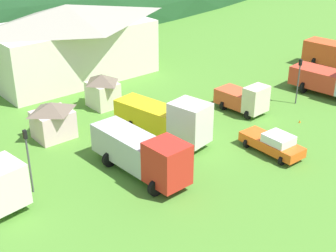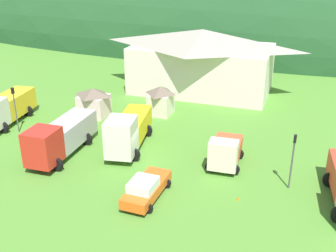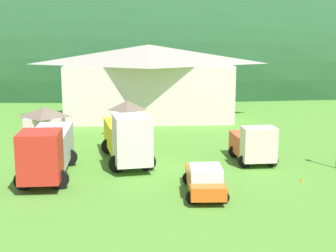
# 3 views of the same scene
# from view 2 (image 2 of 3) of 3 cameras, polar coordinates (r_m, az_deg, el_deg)

# --- Properties ---
(ground_plane) EXTENTS (200.00, 200.00, 0.00)m
(ground_plane) POSITION_cam_2_polar(r_m,az_deg,el_deg) (33.29, -4.84, -4.75)
(ground_plane) COLOR #4C842D
(forested_hill_backdrop) EXTENTS (164.36, 60.00, 39.32)m
(forested_hill_backdrop) POSITION_cam_2_polar(r_m,az_deg,el_deg) (89.43, 11.40, 12.64)
(forested_hill_backdrop) COLOR #1E4723
(forested_hill_backdrop) RESTS_ON ground
(depot_building) EXTENTS (17.38, 9.96, 7.46)m
(depot_building) POSITION_cam_2_polar(r_m,az_deg,el_deg) (49.13, 4.80, 9.27)
(depot_building) COLOR silver
(depot_building) RESTS_ON ground
(play_shed_cream) EXTENTS (2.42, 2.76, 3.04)m
(play_shed_cream) POSITION_cam_2_polar(r_m,az_deg,el_deg) (42.03, -1.04, 3.72)
(play_shed_cream) COLOR beige
(play_shed_cream) RESTS_ON ground
(play_shed_pink) EXTENTS (3.06, 2.63, 2.96)m
(play_shed_pink) POSITION_cam_2_polar(r_m,az_deg,el_deg) (42.27, -10.44, 3.38)
(play_shed_pink) COLOR beige
(play_shed_pink) RESTS_ON ground
(heavy_rig_striped) EXTENTS (3.59, 7.57, 3.16)m
(heavy_rig_striped) POSITION_cam_2_polar(r_m,az_deg,el_deg) (42.58, -22.00, 2.43)
(heavy_rig_striped) COLOR silver
(heavy_rig_striped) RESTS_ON ground
(crane_truck_red) EXTENTS (3.21, 8.15, 3.29)m
(crane_truck_red) POSITION_cam_2_polar(r_m,az_deg,el_deg) (34.26, -14.95, -1.48)
(crane_truck_red) COLOR red
(crane_truck_red) RESTS_ON ground
(flatbed_truck_yellow) EXTENTS (3.85, 8.45, 3.56)m
(flatbed_truck_yellow) POSITION_cam_2_polar(r_m,az_deg,el_deg) (34.47, -5.64, -0.56)
(flatbed_truck_yellow) COLOR silver
(flatbed_truck_yellow) RESTS_ON ground
(light_truck_cream) EXTENTS (2.79, 4.63, 2.65)m
(light_truck_cream) POSITION_cam_2_polar(r_m,az_deg,el_deg) (32.04, 8.08, -3.54)
(light_truck_cream) COLOR beige
(light_truck_cream) RESTS_ON ground
(service_pickup_orange) EXTENTS (2.33, 4.92, 1.66)m
(service_pickup_orange) POSITION_cam_2_polar(r_m,az_deg,el_deg) (27.86, -3.11, -8.72)
(service_pickup_orange) COLOR #EE5B1B
(service_pickup_orange) RESTS_ON ground
(traffic_light_west) EXTENTS (0.20, 0.32, 4.35)m
(traffic_light_west) POSITION_cam_2_polar(r_m,az_deg,el_deg) (39.86, -20.76, 2.74)
(traffic_light_west) COLOR #4C4C51
(traffic_light_west) RESTS_ON ground
(traffic_light_east) EXTENTS (0.20, 0.32, 4.18)m
(traffic_light_east) POSITION_cam_2_polar(r_m,az_deg,el_deg) (29.44, 17.17, -4.08)
(traffic_light_east) COLOR #4C4C51
(traffic_light_east) RESTS_ON ground
(traffic_cone_near_pickup) EXTENTS (0.36, 0.36, 0.63)m
(traffic_cone_near_pickup) POSITION_cam_2_polar(r_m,az_deg,el_deg) (35.17, 8.33, -3.32)
(traffic_cone_near_pickup) COLOR orange
(traffic_cone_near_pickup) RESTS_ON ground
(traffic_cone_mid_row) EXTENTS (0.36, 0.36, 0.51)m
(traffic_cone_mid_row) POSITION_cam_2_polar(r_m,az_deg,el_deg) (28.51, 9.83, -10.21)
(traffic_cone_mid_row) COLOR orange
(traffic_cone_mid_row) RESTS_ON ground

